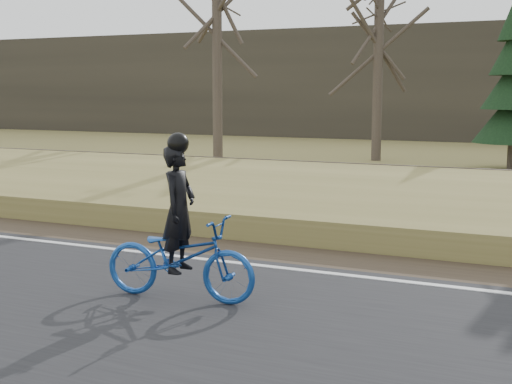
% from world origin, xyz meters
% --- Properties ---
extents(cyclist, '(2.02, 0.85, 2.04)m').
position_xyz_m(cyclist, '(-5.10, -1.73, 0.70)').
color(cyclist, '#154293').
rests_on(cyclist, road).
extents(bare_tree_far_left, '(0.36, 0.36, 7.75)m').
position_xyz_m(bare_tree_far_left, '(-12.92, 14.11, 3.88)').
color(bare_tree_far_left, '#4E4339').
rests_on(bare_tree_far_left, ground).
extents(bare_tree_left, '(0.36, 0.36, 8.45)m').
position_xyz_m(bare_tree_left, '(-7.77, 17.06, 4.22)').
color(bare_tree_left, '#4E4339').
rests_on(bare_tree_left, ground).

